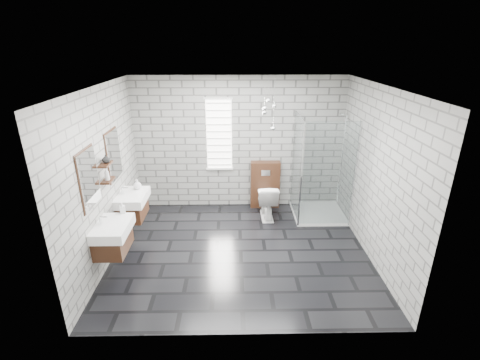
{
  "coord_description": "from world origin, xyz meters",
  "views": [
    {
      "loc": [
        -0.1,
        -5.0,
        3.3
      ],
      "look_at": [
        -0.0,
        0.35,
        1.15
      ],
      "focal_mm": 26.0,
      "sensor_mm": 36.0,
      "label": 1
    }
  ],
  "objects_px": {
    "vanity_left": "(110,230)",
    "shower_enclosure": "(316,194)",
    "vanity_right": "(130,199)",
    "cistern_panel": "(265,185)",
    "toilet": "(267,201)"
  },
  "relations": [
    {
      "from": "vanity_left",
      "to": "cistern_panel",
      "type": "distance_m",
      "value": 3.35
    },
    {
      "from": "cistern_panel",
      "to": "shower_enclosure",
      "type": "height_order",
      "value": "shower_enclosure"
    },
    {
      "from": "vanity_right",
      "to": "toilet",
      "type": "distance_m",
      "value": 2.59
    },
    {
      "from": "vanity_left",
      "to": "shower_enclosure",
      "type": "relative_size",
      "value": 0.77
    },
    {
      "from": "vanity_right",
      "to": "toilet",
      "type": "xyz_separation_m",
      "value": [
        2.45,
        0.73,
        -0.4
      ]
    },
    {
      "from": "cistern_panel",
      "to": "vanity_left",
      "type": "bearing_deg",
      "value": -137.21
    },
    {
      "from": "vanity_left",
      "to": "shower_enclosure",
      "type": "xyz_separation_m",
      "value": [
        3.41,
        1.75,
        -0.25
      ]
    },
    {
      "from": "shower_enclosure",
      "to": "toilet",
      "type": "xyz_separation_m",
      "value": [
        -0.96,
        0.04,
        -0.15
      ]
    },
    {
      "from": "vanity_left",
      "to": "cistern_panel",
      "type": "xyz_separation_m",
      "value": [
        2.45,
        2.27,
        -0.26
      ]
    },
    {
      "from": "shower_enclosure",
      "to": "vanity_left",
      "type": "bearing_deg",
      "value": -152.81
    },
    {
      "from": "vanity_right",
      "to": "shower_enclosure",
      "type": "bearing_deg",
      "value": 11.48
    },
    {
      "from": "vanity_right",
      "to": "cistern_panel",
      "type": "bearing_deg",
      "value": 26.28
    },
    {
      "from": "vanity_left",
      "to": "shower_enclosure",
      "type": "bearing_deg",
      "value": 27.19
    },
    {
      "from": "cistern_panel",
      "to": "toilet",
      "type": "distance_m",
      "value": 0.5
    },
    {
      "from": "vanity_left",
      "to": "toilet",
      "type": "bearing_deg",
      "value": 36.18
    }
  ]
}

